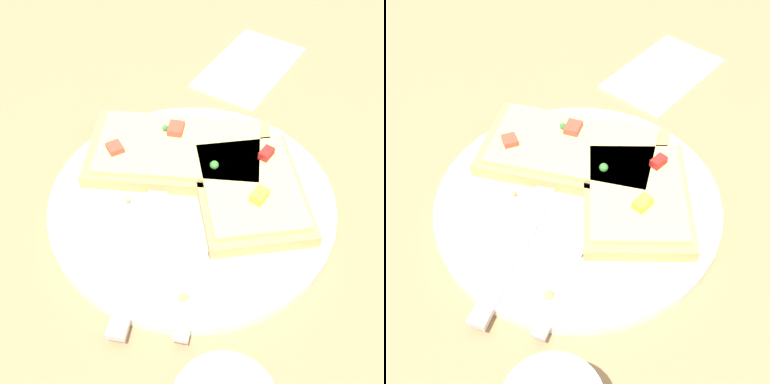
# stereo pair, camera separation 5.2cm
# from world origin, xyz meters

# --- Properties ---
(ground_plane) EXTENTS (4.00, 4.00, 0.00)m
(ground_plane) POSITION_xyz_m (0.00, 0.00, 0.00)
(ground_plane) COLOR #9E7A51
(plate) EXTENTS (0.29, 0.29, 0.01)m
(plate) POSITION_xyz_m (0.00, 0.00, 0.01)
(plate) COLOR white
(plate) RESTS_ON ground
(fork) EXTENTS (0.22, 0.10, 0.01)m
(fork) POSITION_xyz_m (-0.02, -0.03, 0.01)
(fork) COLOR #B7B7BC
(fork) RESTS_ON plate
(knife) EXTENTS (0.22, 0.10, 0.01)m
(knife) POSITION_xyz_m (-0.07, 0.01, 0.01)
(knife) COLOR #B7B7BC
(knife) RESTS_ON plate
(pizza_slice_main) EXTENTS (0.18, 0.22, 0.03)m
(pizza_slice_main) POSITION_xyz_m (0.04, 0.04, 0.02)
(pizza_slice_main) COLOR tan
(pizza_slice_main) RESTS_ON plate
(pizza_slice_corner) EXTENTS (0.17, 0.17, 0.03)m
(pizza_slice_corner) POSITION_xyz_m (0.03, -0.05, 0.02)
(pizza_slice_corner) COLOR tan
(pizza_slice_corner) RESTS_ON plate
(crumb_scatter) EXTENTS (0.16, 0.16, 0.01)m
(crumb_scatter) POSITION_xyz_m (-0.04, -0.00, 0.02)
(crumb_scatter) COLOR tan
(crumb_scatter) RESTS_ON plate
(napkin) EXTENTS (0.15, 0.09, 0.01)m
(napkin) POSITION_xyz_m (0.24, 0.06, 0.00)
(napkin) COLOR white
(napkin) RESTS_ON ground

